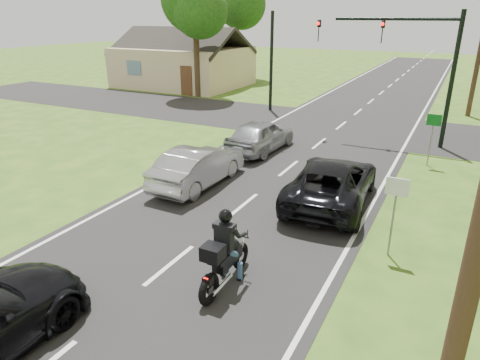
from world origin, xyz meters
name	(u,v)px	position (x,y,z in m)	size (l,w,h in m)	color
ground	(170,265)	(0.00, 0.00, 0.00)	(140.00, 140.00, 0.00)	#2D5217
road	(305,155)	(0.00, 10.00, 0.01)	(8.00, 100.00, 0.01)	black
cross_road	(341,126)	(0.00, 16.00, 0.01)	(60.00, 7.00, 0.01)	black
motorcycle_rider	(224,257)	(1.62, -0.11, 0.75)	(0.63, 2.21, 1.90)	black
dark_suv	(332,182)	(2.44, 5.54, 0.73)	(2.37, 5.15, 1.43)	black
silver_sedan	(198,166)	(-2.25, 4.85, 0.72)	(1.50, 4.31, 1.42)	#A4A3A8
silver_suv	(261,135)	(-2.01, 9.64, 0.74)	(1.72, 4.27, 1.46)	#94979C
traffic_signal	(411,54)	(3.34, 14.00, 4.14)	(6.38, 0.44, 6.00)	black
signal_pole_far	(271,62)	(-5.20, 18.00, 3.00)	(0.20, 0.20, 6.00)	black
sign_white	(396,198)	(4.70, 2.98, 1.60)	(0.55, 0.07, 2.12)	slate
sign_green	(433,127)	(4.90, 10.98, 1.60)	(0.55, 0.07, 2.12)	slate
tree_left_near	(196,3)	(-11.73, 19.78, 6.53)	(5.12, 4.96, 9.22)	#332316
house	(183,65)	(-16.00, 24.00, 1.77)	(10.20, 8.00, 4.84)	#C9B48B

